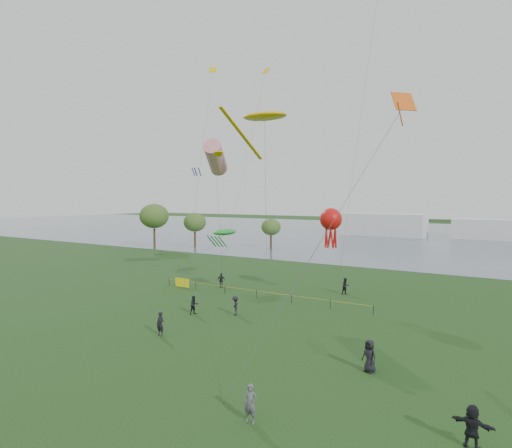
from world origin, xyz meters
The scene contains 20 objects.
ground_plane centered at (0.00, 0.00, 0.00)m, with size 400.00×400.00×0.00m, color black.
lake centered at (0.00, 100.00, 0.02)m, with size 400.00×120.00×0.08m, color slate.
pavilion_left centered at (-12.00, 95.00, 3.00)m, with size 22.00×8.00×6.00m, color silver.
pavilion_right centered at (14.00, 98.00, 2.50)m, with size 18.00×7.00×5.00m, color white.
trees centered at (-38.10, 44.69, 5.84)m, with size 25.15×16.56×9.06m.
fence centered at (-9.54, 15.68, 0.55)m, with size 24.07×0.07×1.05m.
kite_flyer centered at (9.02, -5.18, 0.89)m, with size 0.65×0.43×1.78m, color #54555B.
spectator_a centered at (-4.93, 7.62, 0.82)m, with size 0.79×0.62×1.64m, color black.
spectator_b centered at (-1.68, 9.27, 0.84)m, with size 1.08×0.62×1.67m, color black.
spectator_c centered at (-9.68, 18.10, 0.82)m, with size 0.96×0.40×1.63m, color black.
spectator_d centered at (11.94, 3.31, 0.96)m, with size 0.94×0.61×1.92m, color black.
spectator_e centered at (17.80, -2.08, 0.90)m, with size 1.67×0.53×1.80m, color black.
spectator_f centered at (-3.23, 1.70, 0.90)m, with size 0.66×0.43×1.80m, color black.
spectator_g centered at (3.76, 22.04, 0.88)m, with size 0.85×0.66×1.75m, color black.
kite_stingray centered at (-3.32, 16.97, 18.49)m, with size 5.23×10.01×18.96m.
kite_windsock centered at (-10.55, 18.36, 14.81)m, with size 4.36×5.28×16.81m.
kite_creature centered at (-11.34, 21.10, 6.03)m, with size 5.05×8.45×6.45m.
kite_octopus centered at (3.20, 19.08, 8.05)m, with size 3.47×6.97×9.24m.
kite_delta centered at (12.13, 7.99, 15.83)m, with size 6.35×13.83×17.34m.
small_kites centered at (-3.85, 20.41, 26.19)m, with size 21.41×8.92×2.84m.
Camera 1 is at (19.11, -21.12, 10.23)m, focal length 30.00 mm.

